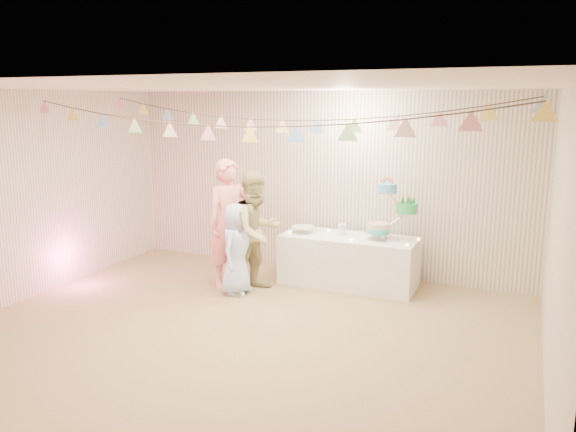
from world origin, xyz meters
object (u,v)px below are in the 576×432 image
at_px(table, 348,261).
at_px(person_adult_b, 257,232).
at_px(person_adult_a, 230,224).
at_px(person_child, 237,249).
at_px(cake_stand, 392,205).

bearing_deg(table, person_adult_b, -145.94).
relative_size(person_adult_a, person_child, 1.44).
bearing_deg(person_adult_b, table, -33.41).
distance_m(person_adult_a, person_child, 0.42).
xyz_separation_m(table, person_adult_a, (-1.45, -0.65, 0.52)).
height_order(cake_stand, person_adult_a, person_adult_a).
relative_size(table, cake_stand, 2.36).
relative_size(person_adult_a, person_adult_b, 1.08).
xyz_separation_m(cake_stand, person_adult_b, (-1.58, -0.75, -0.34)).
height_order(table, person_child, person_child).
bearing_deg(person_adult_a, table, -28.43).
xyz_separation_m(table, cake_stand, (0.55, 0.05, 0.79)).
relative_size(table, person_adult_b, 1.14).
bearing_deg(table, person_adult_a, -155.71).
height_order(person_adult_a, person_adult_b, person_adult_a).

